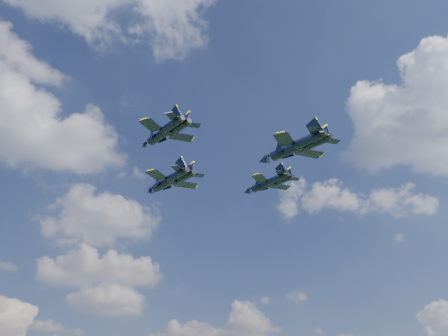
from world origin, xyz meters
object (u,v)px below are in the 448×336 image
jet_left (159,136)px  jet_slot (286,151)px  jet_lead (164,184)px  jet_right (262,185)px

jet_left → jet_slot: size_ratio=0.89×
jet_lead → jet_left: bearing=-127.9°
jet_lead → jet_slot: 30.47m
jet_left → jet_slot: jet_left is taller
jet_left → jet_right: 30.21m
jet_lead → jet_left: size_ratio=1.18×
jet_left → jet_right: bearing=9.0°
jet_right → jet_slot: (-6.14, -21.07, -3.09)m
jet_left → jet_right: (26.77, 13.98, 0.90)m
jet_left → jet_right: jet_right is taller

